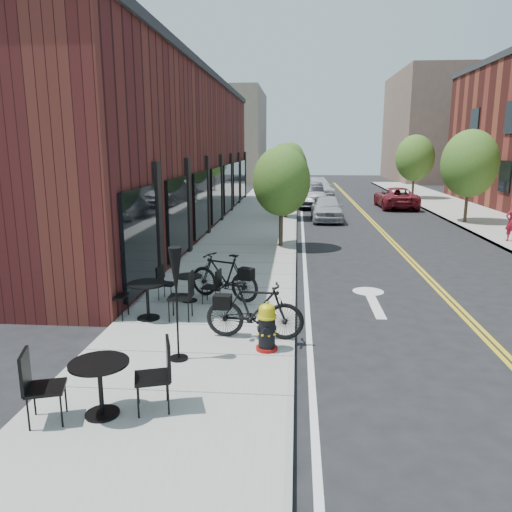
{
  "coord_description": "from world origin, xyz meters",
  "views": [
    {
      "loc": [
        -0.01,
        -10.12,
        3.91
      ],
      "look_at": [
        -1.08,
        3.03,
        1.0
      ],
      "focal_mm": 35.0,
      "sensor_mm": 36.0,
      "label": 1
    }
  ],
  "objects": [
    {
      "name": "tree_near_b",
      "position": [
        -0.6,
        17.0,
        2.71
      ],
      "size": [
        2.3,
        2.3,
        3.98
      ],
      "color": "#382B1E",
      "rests_on": "sidewalk_near"
    },
    {
      "name": "bistro_set_c",
      "position": [
        -2.65,
        1.65,
        0.55
      ],
      "size": [
        1.61,
        0.79,
        0.85
      ],
      "rotation": [
        0.0,
        0.0,
        -0.18
      ],
      "color": "black",
      "rests_on": "sidewalk_near"
    },
    {
      "name": "bistro_set_a",
      "position": [
        -2.75,
        -3.78,
        0.65
      ],
      "size": [
        2.01,
        1.07,
        1.06
      ],
      "rotation": [
        0.0,
        0.0,
        0.31
      ],
      "color": "black",
      "rests_on": "sidewalk_near"
    },
    {
      "name": "bg_building_left",
      "position": [
        -8.0,
        48.0,
        5.0
      ],
      "size": [
        8.0,
        14.0,
        10.0
      ],
      "primitive_type": "cube",
      "color": "#726656",
      "rests_on": "ground"
    },
    {
      "name": "parked_car_far",
      "position": [
        6.34,
        22.61,
        0.67
      ],
      "size": [
        2.28,
        4.84,
        1.34
      ],
      "primitive_type": "imported",
      "rotation": [
        0.0,
        0.0,
        3.16
      ],
      "color": "maroon",
      "rests_on": "ground"
    },
    {
      "name": "tree_near_d",
      "position": [
        -0.6,
        33.0,
        2.79
      ],
      "size": [
        2.4,
        2.4,
        4.11
      ],
      "color": "#382B1E",
      "rests_on": "sidewalk_near"
    },
    {
      "name": "patio_umbrella",
      "position": [
        -2.1,
        -1.8,
        1.61
      ],
      "size": [
        0.34,
        0.34,
        2.08
      ],
      "color": "black",
      "rests_on": "sidewalk_near"
    },
    {
      "name": "parked_car_c",
      "position": [
        1.6,
        29.23,
        0.74
      ],
      "size": [
        2.57,
        5.25,
        1.47
      ],
      "primitive_type": "imported",
      "rotation": [
        0.0,
        0.0,
        0.1
      ],
      "color": "silver",
      "rests_on": "ground"
    },
    {
      "name": "bistro_set_b",
      "position": [
        -3.29,
        0.3,
        0.66
      ],
      "size": [
        2.0,
        0.89,
        1.08
      ],
      "rotation": [
        0.0,
        0.0,
        0.03
      ],
      "color": "black",
      "rests_on": "sidewalk_near"
    },
    {
      "name": "fire_hydrant",
      "position": [
        -0.53,
        -1.24,
        0.57
      ],
      "size": [
        0.52,
        0.52,
        0.95
      ],
      "rotation": [
        0.0,
        0.0,
        0.33
      ],
      "color": "maroon",
      "rests_on": "sidewalk_near"
    },
    {
      "name": "building_near",
      "position": [
        -6.5,
        14.0,
        3.5
      ],
      "size": [
        5.0,
        28.0,
        7.0
      ],
      "primitive_type": "cube",
      "color": "#421515",
      "rests_on": "ground"
    },
    {
      "name": "bicycle_left",
      "position": [
        -1.8,
        1.9,
        0.72
      ],
      "size": [
        2.03,
        1.33,
        1.19
      ],
      "primitive_type": "imported",
      "rotation": [
        0.0,
        0.0,
        -2.0
      ],
      "color": "black",
      "rests_on": "sidewalk_near"
    },
    {
      "name": "parked_car_b",
      "position": [
        0.8,
        22.76,
        0.79
      ],
      "size": [
        2.04,
        4.92,
        1.58
      ],
      "primitive_type": "imported",
      "rotation": [
        0.0,
        0.0,
        0.08
      ],
      "color": "black",
      "rests_on": "ground"
    },
    {
      "name": "tree_near_c",
      "position": [
        -0.6,
        25.0,
        2.53
      ],
      "size": [
        2.1,
        2.1,
        3.67
      ],
      "color": "#382B1E",
      "rests_on": "sidewalk_near"
    },
    {
      "name": "tree_near_a",
      "position": [
        -0.6,
        9.0,
        2.6
      ],
      "size": [
        2.2,
        2.2,
        3.81
      ],
      "color": "#382B1E",
      "rests_on": "sidewalk_near"
    },
    {
      "name": "tree_far_c",
      "position": [
        8.6,
        28.0,
        3.06
      ],
      "size": [
        2.8,
        2.8,
        4.62
      ],
      "color": "#382B1E",
      "rests_on": "sidewalk_far"
    },
    {
      "name": "bg_building_right",
      "position": [
        16.0,
        50.0,
        6.0
      ],
      "size": [
        10.0,
        16.0,
        12.0
      ],
      "primitive_type": "cube",
      "color": "brown",
      "rests_on": "ground"
    },
    {
      "name": "tree_far_b",
      "position": [
        8.6,
        16.0,
        3.06
      ],
      "size": [
        2.8,
        2.8,
        4.62
      ],
      "color": "#382B1E",
      "rests_on": "sidewalk_far"
    },
    {
      "name": "ground",
      "position": [
        0.0,
        0.0,
        0.0
      ],
      "size": [
        120.0,
        120.0,
        0.0
      ],
      "primitive_type": "plane",
      "color": "black",
      "rests_on": "ground"
    },
    {
      "name": "parked_car_a",
      "position": [
        1.6,
        16.62,
        0.68
      ],
      "size": [
        1.64,
        4.01,
        1.36
      ],
      "primitive_type": "imported",
      "rotation": [
        0.0,
        0.0,
        0.01
      ],
      "color": "#ABAEB3",
      "rests_on": "ground"
    },
    {
      "name": "sidewalk_near",
      "position": [
        -2.0,
        10.0,
        0.06
      ],
      "size": [
        4.0,
        70.0,
        0.12
      ],
      "primitive_type": "cube",
      "color": "#9E9B93",
      "rests_on": "ground"
    },
    {
      "name": "bicycle_right",
      "position": [
        -0.81,
        -0.67,
        0.71
      ],
      "size": [
        2.01,
        0.67,
        1.19
      ],
      "primitive_type": "imported",
      "rotation": [
        0.0,
        0.0,
        1.51
      ],
      "color": "black",
      "rests_on": "sidewalk_near"
    },
    {
      "name": "pedestrian",
      "position": [
        8.74,
        10.73,
        0.9
      ],
      "size": [
        0.61,
        0.44,
        1.57
      ],
      "primitive_type": "imported",
      "rotation": [
        0.0,
        0.0,
        3.27
      ],
      "color": "maroon",
      "rests_on": "sidewalk_far"
    }
  ]
}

